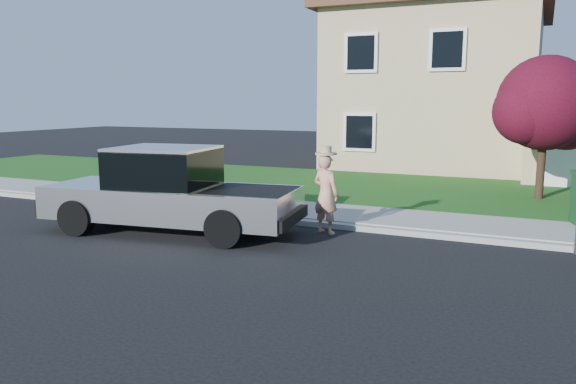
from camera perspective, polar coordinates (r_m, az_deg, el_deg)
The scene contains 8 objects.
ground at distance 10.04m, azimuth -2.02°, elevation -6.96°, with size 80.00×80.00×0.00m, color black.
curb at distance 12.30m, azimuth 8.22°, elevation -3.72°, with size 40.00×0.20×0.12m, color gray.
sidewalk at distance 13.33m, azimuth 9.55°, elevation -2.67°, with size 40.00×2.00×0.15m, color gray.
lawn at distance 17.66m, azimuth 13.31°, elevation 0.05°, with size 40.00×7.00×0.10m, color #133F12.
house at distance 25.19m, azimuth 17.83°, elevation 9.66°, with size 14.00×11.30×6.85m.
pickup_truck at distance 12.27m, azimuth -11.91°, elevation -0.07°, with size 5.76×2.56×1.83m.
woman at distance 11.90m, azimuth 3.86°, elevation -0.04°, with size 0.72×0.58×1.87m.
ornamental_tree at distance 17.00m, azimuth 24.81°, elevation 7.78°, with size 2.86×2.58×3.93m.
Camera 1 is at (4.29, -8.63, 2.81)m, focal length 35.00 mm.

